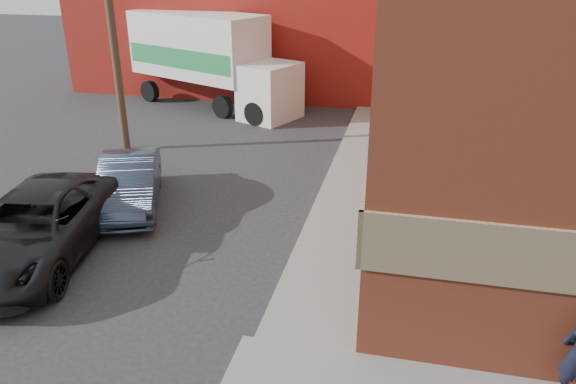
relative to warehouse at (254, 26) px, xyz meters
The scene contains 7 objects.
ground 21.07m from the warehouse, 73.30° to the right, with size 90.00×90.00×0.00m, color #28282B.
sidewalk_west 13.12m from the warehouse, 59.04° to the right, with size 1.80×18.00×0.12m, color gray.
warehouse is the anchor object (origin of this frame).
utility_pole 11.27m from the warehouse, 97.77° to the right, with size 2.00×0.26×9.00m.
sedan 15.41m from the warehouse, 86.65° to the right, with size 1.44×4.12×1.36m, color #303A50.
suv_a 18.32m from the warehouse, 89.51° to the right, with size 2.50×5.41×1.50m, color black.
box_truck 5.06m from the warehouse, 95.23° to the right, with size 8.18×5.31×3.90m.
Camera 1 is at (2.09, -7.69, 6.44)m, focal length 35.00 mm.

